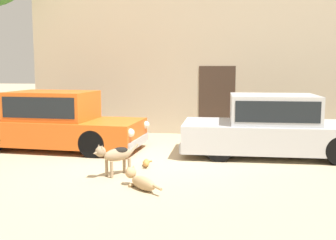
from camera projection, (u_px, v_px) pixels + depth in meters
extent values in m
plane|color=tan|center=(141.00, 161.00, 8.96)|extent=(80.00, 80.00, 0.00)
cube|color=#D15619|center=(55.00, 131.00, 10.26)|extent=(4.49, 2.03, 0.61)
cube|color=#D15619|center=(53.00, 105.00, 10.18)|extent=(2.12, 1.61, 0.71)
cube|color=black|center=(53.00, 105.00, 10.18)|extent=(1.96, 1.62, 0.49)
cube|color=#999BA0|center=(137.00, 142.00, 9.83)|extent=(0.25, 1.66, 0.20)
sphere|color=silver|center=(146.00, 125.00, 10.43)|extent=(0.20, 0.20, 0.20)
sphere|color=silver|center=(130.00, 133.00, 9.14)|extent=(0.20, 0.20, 0.20)
cylinder|color=black|center=(114.00, 133.00, 10.73)|extent=(0.65, 0.25, 0.64)
cylinder|color=black|center=(92.00, 144.00, 9.28)|extent=(0.65, 0.25, 0.64)
cylinder|color=black|center=(25.00, 130.00, 11.27)|extent=(0.65, 0.25, 0.64)
cube|color=#B2B5BA|center=(274.00, 136.00, 9.48)|extent=(4.23, 1.78, 0.62)
cube|color=#B2B5BA|center=(273.00, 109.00, 9.40)|extent=(1.95, 1.53, 0.66)
cube|color=black|center=(273.00, 108.00, 9.40)|extent=(1.79, 1.55, 0.46)
cube|color=#999BA0|center=(185.00, 142.00, 9.78)|extent=(0.12, 1.74, 0.20)
cube|color=red|center=(188.00, 123.00, 10.48)|extent=(0.04, 0.18, 0.18)
cube|color=red|center=(182.00, 133.00, 8.98)|extent=(0.04, 0.18, 0.18)
cylinder|color=black|center=(322.00, 138.00, 10.10)|extent=(0.63, 0.20, 0.63)
cylinder|color=black|center=(220.00, 136.00, 10.43)|extent=(0.63, 0.20, 0.63)
cylinder|color=black|center=(219.00, 147.00, 8.89)|extent=(0.63, 0.20, 0.63)
cube|color=#38281E|center=(217.00, 101.00, 12.35)|extent=(1.10, 0.02, 2.10)
cylinder|color=#997F60|center=(112.00, 170.00, 7.57)|extent=(0.06, 0.06, 0.32)
cylinder|color=#997F60|center=(107.00, 168.00, 7.70)|extent=(0.06, 0.06, 0.32)
cylinder|color=#997F60|center=(129.00, 166.00, 7.83)|extent=(0.06, 0.06, 0.32)
cylinder|color=#997F60|center=(124.00, 165.00, 7.96)|extent=(0.06, 0.06, 0.32)
ellipsoid|color=#997F60|center=(118.00, 155.00, 7.73)|extent=(0.58, 0.62, 0.25)
ellipsoid|color=black|center=(120.00, 151.00, 7.75)|extent=(0.39, 0.40, 0.13)
sphere|color=#997F60|center=(101.00, 152.00, 7.47)|extent=(0.20, 0.20, 0.20)
cone|color=#997F60|center=(96.00, 153.00, 7.41)|extent=(0.15, 0.15, 0.11)
cone|color=#997F60|center=(102.00, 147.00, 7.41)|extent=(0.10, 0.10, 0.09)
cone|color=#997F60|center=(99.00, 146.00, 7.50)|extent=(0.10, 0.10, 0.09)
cylinder|color=#997F60|center=(134.00, 148.00, 7.97)|extent=(0.17, 0.18, 0.18)
cylinder|color=tan|center=(131.00, 185.00, 7.02)|extent=(0.11, 0.11, 0.06)
cylinder|color=tan|center=(137.00, 184.00, 7.09)|extent=(0.11, 0.11, 0.06)
ellipsoid|color=tan|center=(143.00, 183.00, 6.83)|extent=(0.58, 0.56, 0.23)
sphere|color=tan|center=(131.00, 173.00, 7.10)|extent=(0.19, 0.19, 0.19)
cone|color=tan|center=(128.00, 172.00, 7.18)|extent=(0.15, 0.15, 0.11)
cone|color=tan|center=(128.00, 168.00, 7.06)|extent=(0.10, 0.10, 0.09)
cone|color=tan|center=(133.00, 167.00, 7.13)|extent=(0.10, 0.10, 0.09)
cylinder|color=tan|center=(157.00, 187.00, 6.54)|extent=(0.19, 0.18, 0.07)
ellipsoid|color=#B77F3D|center=(146.00, 163.00, 8.51)|extent=(0.19, 0.40, 0.14)
sphere|color=#B77F3D|center=(146.00, 164.00, 8.28)|extent=(0.11, 0.11, 0.11)
cone|color=#B77F3D|center=(147.00, 162.00, 8.27)|extent=(0.04, 0.04, 0.04)
cone|color=#B77F3D|center=(145.00, 162.00, 8.27)|extent=(0.04, 0.04, 0.04)
cylinder|color=#B77F3D|center=(147.00, 162.00, 8.80)|extent=(0.19, 0.17, 0.04)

